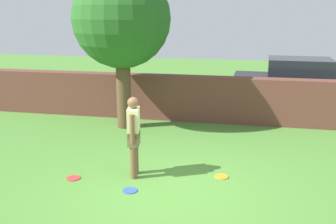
% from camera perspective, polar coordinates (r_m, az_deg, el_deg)
% --- Properties ---
extents(ground_plane, '(40.00, 40.00, 0.00)m').
position_cam_1_polar(ground_plane, '(7.18, 0.24, -11.66)').
color(ground_plane, '#4C8433').
extents(brick_wall, '(11.28, 0.50, 1.35)m').
position_cam_1_polar(brick_wall, '(11.68, -2.37, 2.33)').
color(brick_wall, brown).
rests_on(brick_wall, ground).
extents(tree, '(2.63, 2.63, 4.33)m').
position_cam_1_polar(tree, '(10.49, -6.96, 13.48)').
color(tree, brown).
rests_on(tree, ground).
extents(person, '(0.28, 0.53, 1.62)m').
position_cam_1_polar(person, '(7.48, -5.14, -3.18)').
color(person, brown).
rests_on(person, ground).
extents(car, '(4.27, 2.06, 1.72)m').
position_cam_1_polar(car, '(13.31, 18.89, 3.92)').
color(car, black).
rests_on(car, ground).
extents(frisbee_blue, '(0.27, 0.27, 0.02)m').
position_cam_1_polar(frisbee_blue, '(7.19, -5.71, -11.60)').
color(frisbee_blue, blue).
rests_on(frisbee_blue, ground).
extents(frisbee_orange, '(0.27, 0.27, 0.02)m').
position_cam_1_polar(frisbee_orange, '(7.78, 8.02, -9.54)').
color(frisbee_orange, orange).
rests_on(frisbee_orange, ground).
extents(frisbee_red, '(0.27, 0.27, 0.02)m').
position_cam_1_polar(frisbee_red, '(7.87, -13.96, -9.57)').
color(frisbee_red, red).
rests_on(frisbee_red, ground).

